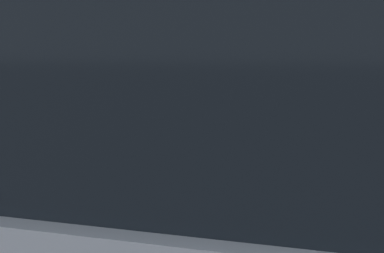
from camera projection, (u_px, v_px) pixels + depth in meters
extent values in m
cube|color=gray|center=(293.00, 252.00, 5.47)|extent=(36.00, 3.12, 0.13)
cylinder|color=slate|center=(243.00, 209.00, 4.23)|extent=(0.07, 0.07, 1.06)
cylinder|color=#939699|center=(244.00, 94.00, 4.16)|extent=(0.18, 0.18, 0.28)
sphere|color=silver|center=(245.00, 64.00, 4.15)|extent=(0.17, 0.17, 0.17)
cube|color=black|center=(239.00, 84.00, 4.07)|extent=(0.10, 0.01, 0.07)
cube|color=yellow|center=(239.00, 104.00, 4.08)|extent=(0.11, 0.01, 0.09)
cylinder|color=slate|center=(147.00, 218.00, 4.52)|extent=(0.15, 0.15, 0.83)
cylinder|color=slate|center=(173.00, 222.00, 4.42)|extent=(0.15, 0.15, 0.83)
cube|color=black|center=(159.00, 102.00, 4.39)|extent=(0.46, 0.29, 0.62)
sphere|color=tan|center=(159.00, 31.00, 4.35)|extent=(0.22, 0.22, 0.22)
cylinder|color=black|center=(125.00, 97.00, 4.53)|extent=(0.09, 0.09, 0.59)
cylinder|color=black|center=(213.00, 79.00, 4.41)|extent=(0.18, 0.51, 0.46)
cube|color=black|center=(165.00, 88.00, 2.67)|extent=(2.13, 1.64, 0.64)
cylinder|color=#1E602D|center=(330.00, 104.00, 6.60)|extent=(24.00, 0.06, 0.06)
cylinder|color=#1E602D|center=(329.00, 151.00, 6.65)|extent=(24.00, 0.05, 0.05)
cylinder|color=#1E602D|center=(27.00, 140.00, 7.86)|extent=(0.06, 0.06, 0.96)
cylinder|color=#1E602D|center=(217.00, 151.00, 7.05)|extent=(0.06, 0.06, 0.96)
cube|color=brown|center=(369.00, 23.00, 8.56)|extent=(32.00, 0.50, 3.79)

